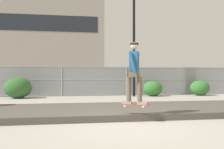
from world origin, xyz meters
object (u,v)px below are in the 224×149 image
at_px(street_lamp, 134,22).
at_px(parked_car_near, 14,82).
at_px(skateboard, 134,105).
at_px(skater, 134,69).
at_px(shrub_left, 18,88).
at_px(shrub_right, 200,88).
at_px(shrub_center, 153,88).

relative_size(street_lamp, parked_car_near, 1.66).
xyz_separation_m(skateboard, skater, (0.00, 0.00, 1.01)).
height_order(shrub_left, shrub_right, shrub_left).
bearing_deg(skater, skateboard, 180.00).
relative_size(street_lamp, shrub_left, 4.92).
distance_m(street_lamp, shrub_left, 7.93).
bearing_deg(street_lamp, shrub_right, 0.09).
relative_size(parked_car_near, shrub_left, 2.97).
xyz_separation_m(shrub_center, shrub_right, (3.20, 0.04, 0.01)).
relative_size(skater, street_lamp, 0.23).
bearing_deg(shrub_center, street_lamp, 178.41).
distance_m(skateboard, street_lamp, 9.34).
bearing_deg(shrub_right, street_lamp, -179.91).
distance_m(skateboard, skater, 1.01).
bearing_deg(shrub_center, shrub_right, 0.73).
height_order(skateboard, shrub_left, shrub_left).
xyz_separation_m(street_lamp, shrub_right, (4.41, 0.01, -4.12)).
bearing_deg(skater, shrub_center, 67.95).
height_order(street_lamp, shrub_center, street_lamp).
distance_m(street_lamp, parked_car_near, 9.58).
xyz_separation_m(parked_car_near, shrub_right, (12.36, -3.78, -0.35)).
distance_m(skateboard, shrub_left, 9.23).
bearing_deg(shrub_left, shrub_right, 1.11).
xyz_separation_m(street_lamp, shrub_center, (1.21, -0.03, -4.13)).
xyz_separation_m(street_lamp, parked_car_near, (-7.96, 3.79, -3.77)).
bearing_deg(parked_car_near, skater, -63.67).
bearing_deg(shrub_left, street_lamp, 1.76).
distance_m(skater, shrub_left, 9.27).
bearing_deg(shrub_center, skateboard, -112.05).
xyz_separation_m(skater, shrub_right, (6.47, 8.12, -0.99)).
relative_size(skater, shrub_right, 1.38).
bearing_deg(street_lamp, shrub_center, -1.59).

